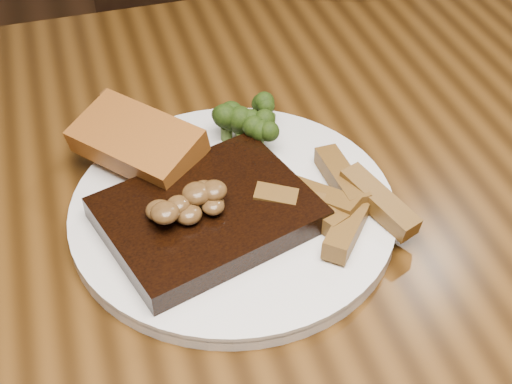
% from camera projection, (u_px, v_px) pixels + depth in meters
% --- Properties ---
extents(dining_table, '(1.60, 0.90, 0.75)m').
position_uv_depth(dining_table, '(251.00, 297.00, 0.71)').
color(dining_table, '#472B0E').
rests_on(dining_table, ground).
extents(chair_far, '(0.59, 0.59, 0.97)m').
position_uv_depth(chair_far, '(257.00, 62.00, 1.25)').
color(chair_far, black).
rests_on(chair_far, ground).
extents(plate, '(0.36, 0.36, 0.01)m').
position_uv_depth(plate, '(233.00, 212.00, 0.66)').
color(plate, white).
rests_on(plate, dining_table).
extents(steak, '(0.21, 0.18, 0.03)m').
position_uv_depth(steak, '(207.00, 215.00, 0.63)').
color(steak, black).
rests_on(steak, plate).
extents(steak_bone, '(0.13, 0.05, 0.02)m').
position_uv_depth(steak_bone, '(225.00, 269.00, 0.59)').
color(steak_bone, beige).
rests_on(steak_bone, plate).
extents(mushroom_pile, '(0.07, 0.07, 0.03)m').
position_uv_depth(mushroom_pile, '(194.00, 193.00, 0.61)').
color(mushroom_pile, brown).
rests_on(mushroom_pile, steak).
extents(garlic_bread, '(0.13, 0.14, 0.03)m').
position_uv_depth(garlic_bread, '(139.00, 158.00, 0.69)').
color(garlic_bread, '#9A4D1C').
rests_on(garlic_bread, plate).
extents(potato_wedges, '(0.11, 0.11, 0.02)m').
position_uv_depth(potato_wedges, '(325.00, 193.00, 0.65)').
color(potato_wedges, brown).
rests_on(potato_wedges, plate).
extents(broccoli_cluster, '(0.07, 0.07, 0.04)m').
position_uv_depth(broccoli_cluster, '(246.00, 129.00, 0.71)').
color(broccoli_cluster, '#24380C').
rests_on(broccoli_cluster, plate).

